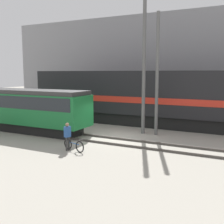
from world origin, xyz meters
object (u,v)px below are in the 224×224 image
object	(u,v)px
bicycle	(74,145)
utility_pole_center	(157,75)
person	(67,134)
streetcar	(22,107)
freight_locomotive	(150,97)
utility_pole_left	(144,69)

from	to	relation	value
bicycle	utility_pole_center	xyz separation A→B (m)	(2.84, 6.25, 3.98)
person	utility_pole_center	world-z (taller)	utility_pole_center
streetcar	person	size ratio (longest dim) A/B	6.94
person	freight_locomotive	bearing A→B (deg)	80.63
utility_pole_left	streetcar	bearing A→B (deg)	-159.16
streetcar	bicycle	xyz separation A→B (m)	(6.82, -2.96, -1.50)
person	utility_pole_center	xyz separation A→B (m)	(3.23, 6.30, 3.34)
streetcar	utility_pole_center	bearing A→B (deg)	18.85
person	bicycle	bearing A→B (deg)	6.53
freight_locomotive	utility_pole_left	distance (m)	4.08
streetcar	freight_locomotive	bearing A→B (deg)	39.47
freight_locomotive	streetcar	distance (m)	10.39
bicycle	utility_pole_left	size ratio (longest dim) A/B	0.18
bicycle	utility_pole_center	bearing A→B (deg)	65.59
freight_locomotive	utility_pole_center	distance (m)	4.15
person	utility_pole_left	distance (m)	7.67
streetcar	utility_pole_left	distance (m)	9.71
freight_locomotive	bicycle	distance (m)	9.85
freight_locomotive	utility_pole_left	world-z (taller)	utility_pole_left
bicycle	utility_pole_center	size ratio (longest dim) A/B	0.19
freight_locomotive	bicycle	world-z (taller)	freight_locomotive
freight_locomotive	streetcar	world-z (taller)	freight_locomotive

